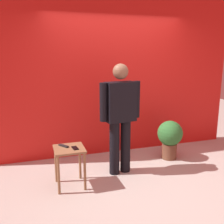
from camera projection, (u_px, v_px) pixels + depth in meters
ground_plane at (144, 183)px, 3.72m from camera, size 12.00×12.00×0.00m
back_wall_red at (115, 72)px, 4.66m from camera, size 4.65×0.12×3.01m
standing_person at (120, 114)px, 3.86m from camera, size 0.67×0.29×1.69m
side_table at (69, 156)px, 3.54m from camera, size 0.41×0.41×0.57m
cell_phone at (75, 148)px, 3.50m from camera, size 0.09×0.15×0.01m
tv_remote at (64, 146)px, 3.57m from camera, size 0.13×0.16×0.02m
potted_plant at (170, 136)px, 4.51m from camera, size 0.44×0.44×0.69m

